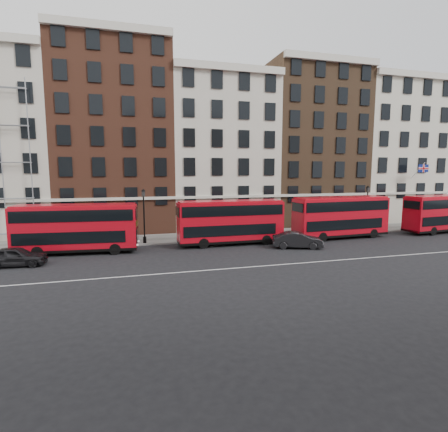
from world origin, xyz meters
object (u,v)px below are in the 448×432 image
object	(u,v)px
bus_b	(230,221)
bus_a	(76,227)
bus_d	(443,213)
bus_c	(341,216)
traffic_light	(446,209)
car_rear	(15,256)
car_front	(297,240)

from	to	relation	value
bus_b	bus_a	bearing A→B (deg)	-179.98
bus_b	bus_d	xyz separation A→B (m)	(26.01, -0.00, 0.01)
bus_b	bus_d	world-z (taller)	bus_d
bus_c	traffic_light	world-z (taller)	bus_c
bus_d	traffic_light	world-z (taller)	bus_d
bus_c	bus_d	distance (m)	13.73
bus_d	car_rear	size ratio (longest dim) A/B	2.39
car_front	traffic_light	bearing A→B (deg)	-58.40
car_front	traffic_light	distance (m)	23.71
bus_c	bus_b	bearing A→B (deg)	176.38
bus_d	bus_a	bearing A→B (deg)	173.76
bus_b	bus_d	size ratio (longest dim) A/B	0.98
car_rear	car_front	distance (m)	23.51
car_rear	bus_a	bearing A→B (deg)	-46.17
traffic_light	car_rear	bearing A→B (deg)	-173.55
bus_a	car_rear	bearing A→B (deg)	-135.35
bus_a	car_rear	xyz separation A→B (m)	(-3.93, -3.23, -1.55)
bus_c	car_rear	world-z (taller)	bus_c
car_front	bus_d	bearing A→B (deg)	-62.28
car_rear	car_front	bearing A→B (deg)	-85.55
bus_d	car_rear	bearing A→B (deg)	177.97
car_rear	traffic_light	distance (m)	46.90
car_rear	traffic_light	bearing A→B (deg)	-79.15
car_rear	traffic_light	world-z (taller)	traffic_light
car_front	bus_a	bearing A→B (deg)	99.46
traffic_light	bus_c	bearing A→B (deg)	-172.91
traffic_light	car_front	bearing A→B (deg)	-167.18
bus_d	car_front	world-z (taller)	bus_d
bus_b	car_front	bearing A→B (deg)	-29.73
car_rear	car_front	world-z (taller)	car_front
bus_a	bus_b	size ratio (longest dim) A/B	1.01
bus_a	bus_c	distance (m)	26.24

